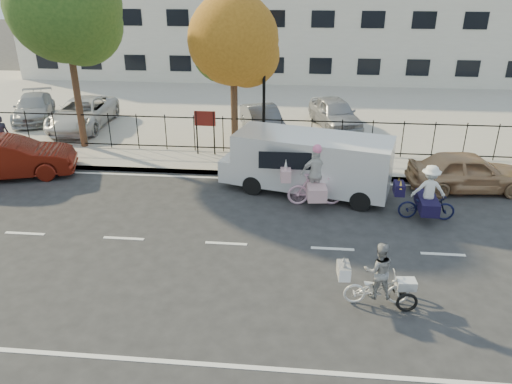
# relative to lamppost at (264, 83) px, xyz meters

# --- Properties ---
(ground) EXTENTS (120.00, 120.00, 0.00)m
(ground) POSITION_rel_lamppost_xyz_m (-0.50, -6.80, -3.11)
(ground) COLOR #333334
(road_markings) EXTENTS (60.00, 9.52, 0.01)m
(road_markings) POSITION_rel_lamppost_xyz_m (-0.50, -6.80, -3.11)
(road_markings) COLOR silver
(road_markings) RESTS_ON ground
(curb) EXTENTS (60.00, 0.10, 0.15)m
(curb) POSITION_rel_lamppost_xyz_m (-0.50, -1.75, -3.04)
(curb) COLOR #A8A399
(curb) RESTS_ON ground
(sidewalk) EXTENTS (60.00, 2.20, 0.15)m
(sidewalk) POSITION_rel_lamppost_xyz_m (-0.50, -0.70, -3.04)
(sidewalk) COLOR #A8A399
(sidewalk) RESTS_ON ground
(parking_lot) EXTENTS (60.00, 15.60, 0.15)m
(parking_lot) POSITION_rel_lamppost_xyz_m (-0.50, 8.20, -3.04)
(parking_lot) COLOR #A8A399
(parking_lot) RESTS_ON ground
(iron_fence) EXTENTS (58.00, 0.06, 1.50)m
(iron_fence) POSITION_rel_lamppost_xyz_m (-0.50, 0.40, -2.21)
(iron_fence) COLOR black
(iron_fence) RESTS_ON sidewalk
(building) EXTENTS (34.00, 10.00, 6.00)m
(building) POSITION_rel_lamppost_xyz_m (-0.50, 18.20, -0.11)
(building) COLOR silver
(building) RESTS_ON ground
(lamppost) EXTENTS (0.36, 0.36, 4.33)m
(lamppost) POSITION_rel_lamppost_xyz_m (0.00, 0.00, 0.00)
(lamppost) COLOR black
(lamppost) RESTS_ON sidewalk
(street_sign) EXTENTS (0.85, 0.06, 1.80)m
(street_sign) POSITION_rel_lamppost_xyz_m (-2.35, 0.00, -1.70)
(street_sign) COLOR black
(street_sign) RESTS_ON sidewalk
(zebra_trike) EXTENTS (1.85, 0.73, 1.59)m
(zebra_trike) POSITION_rel_lamppost_xyz_m (3.39, -9.15, -2.50)
(zebra_trike) COLOR white
(zebra_trike) RESTS_ON ground
(unicorn_bike) EXTENTS (2.10, 1.47, 2.09)m
(unicorn_bike) POSITION_rel_lamppost_xyz_m (1.99, -4.01, -2.34)
(unicorn_bike) COLOR #FFC2DD
(unicorn_bike) RESTS_ON ground
(bull_bike) EXTENTS (1.91, 1.30, 1.78)m
(bull_bike) POSITION_rel_lamppost_xyz_m (5.41, -4.69, -2.40)
(bull_bike) COLOR #0F1233
(bull_bike) RESTS_ON ground
(white_van) EXTENTS (6.09, 3.16, 2.03)m
(white_van) POSITION_rel_lamppost_xyz_m (1.80, -3.00, -1.99)
(white_van) COLOR white
(white_van) RESTS_ON ground
(red_sedan) EXTENTS (4.82, 2.91, 1.50)m
(red_sedan) POSITION_rel_lamppost_xyz_m (-9.15, -2.71, -2.36)
(red_sedan) COLOR #60150B
(red_sedan) RESTS_ON ground
(gold_sedan) EXTENTS (4.17, 1.96, 1.38)m
(gold_sedan) POSITION_rel_lamppost_xyz_m (7.30, -2.30, -2.42)
(gold_sedan) COLOR tan
(gold_sedan) RESTS_ON ground
(pedestrian) EXTENTS (0.68, 0.57, 1.58)m
(pedestrian) POSITION_rel_lamppost_xyz_m (-10.63, -0.65, -2.17)
(pedestrian) COLOR black
(pedestrian) RESTS_ON sidewalk
(lot_car_a) EXTENTS (3.02, 4.49, 1.21)m
(lot_car_a) POSITION_rel_lamppost_xyz_m (-11.80, 4.09, -2.36)
(lot_car_a) COLOR #9A9DA1
(lot_car_a) RESTS_ON parking_lot
(lot_car_b) EXTENTS (2.42, 4.93, 1.35)m
(lot_car_b) POSITION_rel_lamppost_xyz_m (-8.85, 3.12, -2.29)
(lot_car_b) COLOR silver
(lot_car_b) RESTS_ON parking_lot
(lot_car_c) EXTENTS (2.57, 4.12, 1.28)m
(lot_car_c) POSITION_rel_lamppost_xyz_m (-0.27, 2.78, -2.32)
(lot_car_c) COLOR #4F5357
(lot_car_c) RESTS_ON parking_lot
(lot_car_d) EXTENTS (2.76, 4.37, 1.39)m
(lot_car_d) POSITION_rel_lamppost_xyz_m (3.02, 4.22, -2.27)
(lot_car_d) COLOR #96989D
(lot_car_d) RESTS_ON parking_lot
(tree_west) EXTENTS (4.38, 4.38, 8.03)m
(tree_west) POSITION_rel_lamppost_xyz_m (-7.58, 0.56, 2.51)
(tree_west) COLOR #442D1D
(tree_west) RESTS_ON ground
(tree_mid) EXTENTS (3.51, 3.48, 6.38)m
(tree_mid) POSITION_rel_lamppost_xyz_m (-1.09, 0.56, 1.35)
(tree_mid) COLOR #442D1D
(tree_mid) RESTS_ON ground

